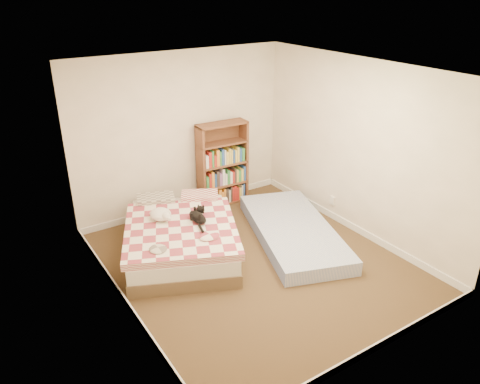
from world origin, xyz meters
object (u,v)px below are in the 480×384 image
white_dog (162,214)px  bed (180,235)px  black_cat (197,216)px  bookshelf (222,173)px  floor_mattress (293,231)px

white_dog → bed: bearing=-8.2°
bed → black_cat: black_cat is taller
bed → black_cat: (0.20, -0.13, 0.29)m
bed → bookshelf: size_ratio=1.70×
floor_mattress → black_cat: size_ratio=3.67×
bed → floor_mattress: bearing=3.4°
floor_mattress → black_cat: 1.46m
black_cat → bookshelf: bearing=86.3°
bookshelf → black_cat: bookshelf is taller
black_cat → white_dog: 0.47m
bed → bookshelf: 1.66m
bed → floor_mattress: size_ratio=1.04×
floor_mattress → black_cat: bearing=-179.0°
bookshelf → black_cat: 1.57m
bed → bookshelf: bearing=62.1°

